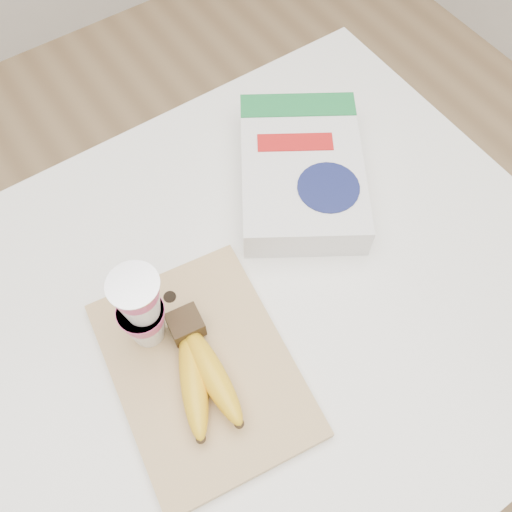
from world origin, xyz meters
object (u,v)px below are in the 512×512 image
(table, at_px, (210,422))
(yogurt_stack, at_px, (141,309))
(cutting_board, at_px, (203,368))
(bananas, at_px, (201,371))
(cereal_box, at_px, (301,171))

(table, bearing_deg, yogurt_stack, 133.15)
(table, xyz_separation_m, yogurt_stack, (-0.04, 0.04, 0.59))
(cutting_board, xyz_separation_m, yogurt_stack, (-0.04, 0.09, 0.10))
(bananas, distance_m, cereal_box, 0.39)
(table, height_order, bananas, bananas)
(yogurt_stack, height_order, cereal_box, yogurt_stack)
(cutting_board, relative_size, bananas, 1.72)
(table, bearing_deg, cereal_box, 24.86)
(cutting_board, bearing_deg, cereal_box, 39.11)
(bananas, bearing_deg, cutting_board, 56.51)
(bananas, bearing_deg, cereal_box, 32.26)
(cutting_board, distance_m, yogurt_stack, 0.14)
(bananas, distance_m, yogurt_stack, 0.12)
(table, distance_m, cereal_box, 0.63)
(table, bearing_deg, bananas, -97.69)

